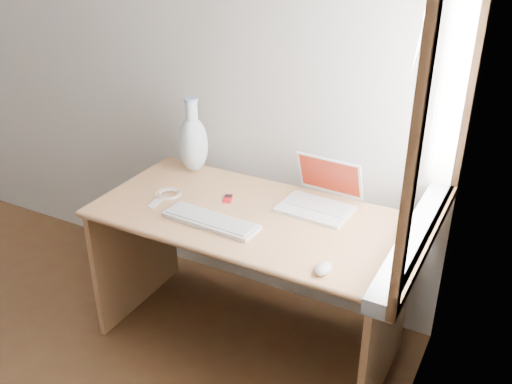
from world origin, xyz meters
The scene contains 11 objects.
back_wall centered at (0.00, 1.75, 1.30)m, with size 3.50×0.04×2.60m, color beige.
right_wall centered at (1.75, 0.00, 1.30)m, with size 0.04×3.50×2.60m, color beige.
window centered at (1.72, 1.30, 1.28)m, with size 0.11×0.99×1.10m.
desk centered at (0.97, 1.39, 0.50)m, with size 1.33×0.67×0.70m.
laptop centered at (1.22, 1.51, 0.75)m, with size 0.32×0.27×0.21m.
external_keyboard centered at (0.87, 1.16, 0.71)m, with size 0.43×0.15×0.02m.
mouse centered at (1.42, 1.06, 0.72)m, with size 0.06×0.09×0.03m, color white.
ipod centered at (0.83, 1.38, 0.71)m, with size 0.06×0.09×0.01m.
cable_coil centered at (0.56, 1.29, 0.71)m, with size 0.12×0.12×0.01m, color white.
remote centered at (0.56, 1.19, 0.71)m, with size 0.03×0.09×0.01m, color white.
vase centered at (0.52, 1.57, 0.86)m, with size 0.15×0.15×0.38m.
Camera 1 is at (2.01, -0.57, 1.90)m, focal length 40.00 mm.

